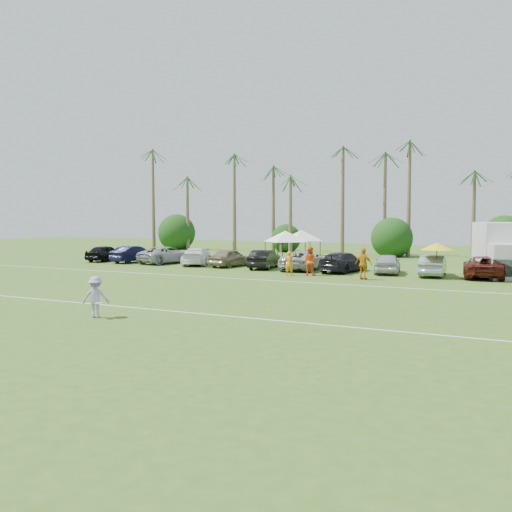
% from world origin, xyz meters
% --- Properties ---
extents(ground, '(120.00, 120.00, 0.00)m').
position_xyz_m(ground, '(0.00, 0.00, 0.00)').
color(ground, '#395B1B').
rests_on(ground, ground).
extents(field_lines, '(80.00, 12.10, 0.01)m').
position_xyz_m(field_lines, '(0.00, 8.00, 0.01)').
color(field_lines, white).
rests_on(field_lines, ground).
extents(palm_tree_0, '(2.40, 2.40, 8.90)m').
position_xyz_m(palm_tree_0, '(-22.00, 38.00, 7.48)').
color(palm_tree_0, brown).
rests_on(palm_tree_0, ground).
extents(palm_tree_1, '(2.40, 2.40, 9.90)m').
position_xyz_m(palm_tree_1, '(-17.00, 38.00, 8.35)').
color(palm_tree_1, brown).
rests_on(palm_tree_1, ground).
extents(palm_tree_2, '(2.40, 2.40, 10.90)m').
position_xyz_m(palm_tree_2, '(-12.00, 38.00, 9.21)').
color(palm_tree_2, brown).
rests_on(palm_tree_2, ground).
extents(palm_tree_3, '(2.40, 2.40, 11.90)m').
position_xyz_m(palm_tree_3, '(-8.00, 38.00, 10.06)').
color(palm_tree_3, brown).
rests_on(palm_tree_3, ground).
extents(palm_tree_4, '(2.40, 2.40, 8.90)m').
position_xyz_m(palm_tree_4, '(-4.00, 38.00, 7.48)').
color(palm_tree_4, brown).
rests_on(palm_tree_4, ground).
extents(palm_tree_5, '(2.40, 2.40, 9.90)m').
position_xyz_m(palm_tree_5, '(0.00, 38.00, 8.35)').
color(palm_tree_5, brown).
rests_on(palm_tree_5, ground).
extents(palm_tree_6, '(2.40, 2.40, 10.90)m').
position_xyz_m(palm_tree_6, '(4.00, 38.00, 9.21)').
color(palm_tree_6, brown).
rests_on(palm_tree_6, ground).
extents(palm_tree_7, '(2.40, 2.40, 11.90)m').
position_xyz_m(palm_tree_7, '(8.00, 38.00, 10.06)').
color(palm_tree_7, brown).
rests_on(palm_tree_7, ground).
extents(palm_tree_8, '(2.40, 2.40, 8.90)m').
position_xyz_m(palm_tree_8, '(13.00, 38.00, 7.48)').
color(palm_tree_8, brown).
rests_on(palm_tree_8, ground).
extents(bush_tree_0, '(4.00, 4.00, 4.00)m').
position_xyz_m(bush_tree_0, '(-19.00, 39.00, 1.80)').
color(bush_tree_0, brown).
rests_on(bush_tree_0, ground).
extents(bush_tree_1, '(4.00, 4.00, 4.00)m').
position_xyz_m(bush_tree_1, '(-6.00, 39.00, 1.80)').
color(bush_tree_1, brown).
rests_on(bush_tree_1, ground).
extents(bush_tree_2, '(4.00, 4.00, 4.00)m').
position_xyz_m(bush_tree_2, '(6.00, 39.00, 1.80)').
color(bush_tree_2, brown).
rests_on(bush_tree_2, ground).
extents(bush_tree_3, '(4.00, 4.00, 4.00)m').
position_xyz_m(bush_tree_3, '(16.00, 39.00, 1.80)').
color(bush_tree_3, brown).
rests_on(bush_tree_3, ground).
extents(sideline_player_a, '(0.69, 0.55, 1.65)m').
position_xyz_m(sideline_player_a, '(3.75, 17.05, 0.83)').
color(sideline_player_a, orange).
rests_on(sideline_player_a, ground).
extents(sideline_player_b, '(0.94, 0.73, 1.93)m').
position_xyz_m(sideline_player_b, '(4.89, 17.87, 0.97)').
color(sideline_player_b, '#E95119').
rests_on(sideline_player_b, ground).
extents(sideline_player_c, '(1.25, 0.75, 1.99)m').
position_xyz_m(sideline_player_c, '(8.83, 16.95, 1.00)').
color(sideline_player_c, orange).
rests_on(sideline_player_c, ground).
extents(box_truck, '(4.30, 7.30, 3.54)m').
position_xyz_m(box_truck, '(16.46, 23.50, 1.89)').
color(box_truck, silver).
rests_on(box_truck, ground).
extents(canopy_tent_left, '(3.94, 3.94, 3.19)m').
position_xyz_m(canopy_tent_left, '(-0.23, 25.72, 2.73)').
color(canopy_tent_left, black).
rests_on(canopy_tent_left, ground).
extents(canopy_tent_right, '(3.93, 3.93, 3.18)m').
position_xyz_m(canopy_tent_right, '(0.15, 28.41, 2.73)').
color(canopy_tent_right, black).
rests_on(canopy_tent_right, ground).
extents(market_umbrella, '(2.06, 2.06, 2.29)m').
position_xyz_m(market_umbrella, '(12.81, 19.83, 2.06)').
color(market_umbrella, black).
rests_on(market_umbrella, ground).
extents(frisbee_player, '(1.22, 1.05, 1.64)m').
position_xyz_m(frisbee_player, '(2.81, -0.55, 0.82)').
color(frisbee_player, '#9D94D2').
rests_on(frisbee_player, ground).
extents(parked_car_0, '(2.01, 4.27, 1.41)m').
position_xyz_m(parked_car_0, '(-15.33, 20.96, 0.71)').
color(parked_car_0, black).
rests_on(parked_car_0, ground).
extents(parked_car_1, '(2.11, 4.46, 1.41)m').
position_xyz_m(parked_car_1, '(-12.25, 20.99, 0.71)').
color(parked_car_1, black).
rests_on(parked_car_1, ground).
extents(parked_car_2, '(3.45, 5.49, 1.41)m').
position_xyz_m(parked_car_2, '(-9.17, 21.42, 0.71)').
color(parked_car_2, '#9699A4').
rests_on(parked_car_2, ground).
extents(parked_car_3, '(3.51, 5.25, 1.41)m').
position_xyz_m(parked_car_3, '(-6.09, 21.30, 0.71)').
color(parked_car_3, white).
rests_on(parked_car_3, ground).
extents(parked_car_4, '(2.14, 4.31, 1.41)m').
position_xyz_m(parked_car_4, '(-3.01, 21.17, 0.71)').
color(parked_car_4, gray).
rests_on(parked_car_4, ground).
extents(parked_car_5, '(2.18, 4.48, 1.41)m').
position_xyz_m(parked_car_5, '(0.07, 20.95, 0.71)').
color(parked_car_5, black).
rests_on(parked_car_5, ground).
extents(parked_car_6, '(2.61, 5.20, 1.41)m').
position_xyz_m(parked_car_6, '(3.15, 21.14, 0.71)').
color(parked_car_6, '#A3A4AB').
rests_on(parked_car_6, ground).
extents(parked_car_7, '(2.71, 5.12, 1.41)m').
position_xyz_m(parked_car_7, '(6.23, 21.02, 0.71)').
color(parked_car_7, black).
rests_on(parked_car_7, ground).
extents(parked_car_8, '(2.35, 4.37, 1.41)m').
position_xyz_m(parked_car_8, '(9.31, 21.38, 0.71)').
color(parked_car_8, '#AEAEB6').
rests_on(parked_car_8, ground).
extents(parked_car_9, '(1.81, 4.39, 1.41)m').
position_xyz_m(parked_car_9, '(12.39, 21.09, 0.71)').
color(parked_car_9, gray).
rests_on(parked_car_9, ground).
extents(parked_car_10, '(2.95, 5.34, 1.41)m').
position_xyz_m(parked_car_10, '(15.48, 21.43, 0.71)').
color(parked_car_10, '#511912').
rests_on(parked_car_10, ground).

